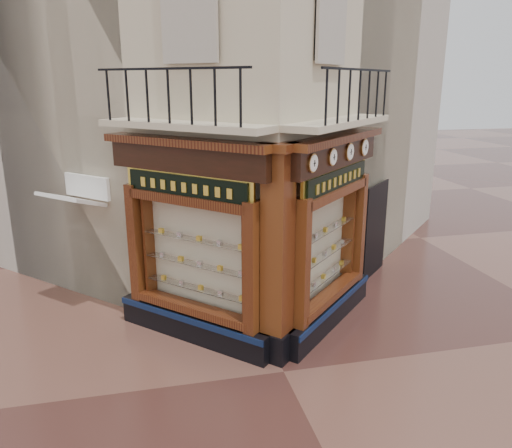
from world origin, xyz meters
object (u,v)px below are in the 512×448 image
object	(u,v)px
awning	(82,307)
signboard_left	(186,187)
clock_b	(332,157)
clock_d	(364,147)
clock_c	(349,152)
clock_a	(313,163)
signboard_right	(337,180)
corner_pilaster	(278,259)

from	to	relation	value
awning	signboard_left	bearing A→B (deg)	-176.56
clock_b	clock_d	world-z (taller)	clock_d
clock_c	signboard_left	xyz separation A→B (m)	(-3.21, -0.13, -0.52)
clock_c	awning	xyz separation A→B (m)	(-5.50, 1.89, -3.62)
clock_b	clock_d	distance (m)	1.64
clock_d	clock_a	bearing A→B (deg)	-180.00
clock_a	clock_d	distance (m)	2.46
clock_c	signboard_right	xyz separation A→B (m)	(-0.29, -0.13, -0.52)
corner_pilaster	signboard_right	distance (m)	2.12
clock_d	corner_pilaster	bearing A→B (deg)	171.54
signboard_left	signboard_right	distance (m)	2.92
clock_b	clock_c	xyz separation A→B (m)	(0.58, 0.58, 0.00)
corner_pilaster	awning	bearing A→B (deg)	95.94
clock_b	clock_c	distance (m)	0.82
clock_a	clock_d	bearing A→B (deg)	0.00
clock_b	signboard_right	bearing A→B (deg)	11.96
clock_a	signboard_right	distance (m)	1.44
clock_c	corner_pilaster	bearing A→B (deg)	168.23
clock_a	awning	bearing A→B (deg)	99.85
clock_c	clock_d	world-z (taller)	clock_d
clock_c	signboard_left	size ratio (longest dim) A/B	0.17
signboard_left	corner_pilaster	bearing A→B (deg)	-169.75
corner_pilaster	clock_a	bearing A→B (deg)	-46.28
clock_c	awning	world-z (taller)	clock_c
clock_a	signboard_left	size ratio (longest dim) A/B	0.15
clock_a	clock_b	distance (m)	0.82
corner_pilaster	clock_d	xyz separation A→B (m)	(2.33, 1.73, 1.67)
signboard_right	clock_b	bearing A→B (deg)	-168.04
clock_d	signboard_left	size ratio (longest dim) A/B	0.17
clock_a	awning	distance (m)	6.42
corner_pilaster	clock_c	bearing A→B (deg)	-11.77
corner_pilaster	clock_b	world-z (taller)	corner_pilaster
clock_b	awning	bearing A→B (deg)	108.28
clock_a	signboard_left	distance (m)	2.35
clock_c	signboard_right	world-z (taller)	clock_c
clock_d	awning	size ratio (longest dim) A/B	0.27
clock_a	clock_d	size ratio (longest dim) A/B	0.89
clock_b	awning	xyz separation A→B (m)	(-4.92, 2.48, -3.62)
clock_a	clock_c	size ratio (longest dim) A/B	0.92
corner_pilaster	awning	size ratio (longest dim) A/B	2.92
clock_c	clock_b	bearing A→B (deg)	-180.00
clock_a	clock_b	size ratio (longest dim) A/B	1.00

